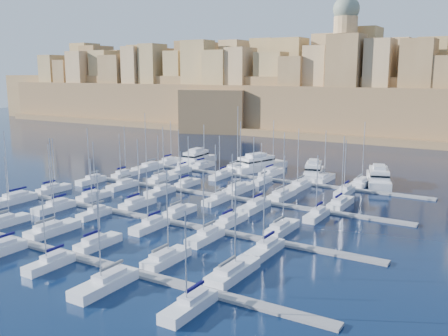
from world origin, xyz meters
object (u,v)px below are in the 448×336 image
Objects in this scene: motor_yacht_b at (258,164)px; motor_yacht_a at (197,159)px; sailboat_2 at (53,229)px; sailboat_4 at (166,258)px; motor_yacht_d at (379,177)px; motor_yacht_c at (313,171)px.

motor_yacht_a is at bearing -176.28° from motor_yacht_b.
sailboat_2 reaches higher than sailboat_4.
sailboat_2 reaches higher than motor_yacht_b.
motor_yacht_d is at bearing 0.83° from motor_yacht_a.
motor_yacht_a is 0.88× the size of motor_yacht_d.
motor_yacht_d is (17.07, 1.07, 0.00)m from motor_yacht_c.
sailboat_2 is 1.05× the size of motor_yacht_a.
sailboat_4 is 74.28m from motor_yacht_b.
motor_yacht_c is at bearing -0.40° from motor_yacht_a.
sailboat_4 is at bearing -58.92° from motor_yacht_a.
sailboat_4 is at bearing -73.09° from motor_yacht_b.
motor_yacht_b and motor_yacht_d have the same top height.
motor_yacht_d is at bearing 60.91° from sailboat_2.
motor_yacht_a is at bearing 179.60° from motor_yacht_c.
sailboat_2 reaches higher than motor_yacht_c.
motor_yacht_b is at bearing 106.91° from sailboat_4.
sailboat_2 is at bearing 178.67° from sailboat_4.
motor_yacht_c is 17.11m from motor_yacht_d.
motor_yacht_c is (21.84, 68.87, 0.95)m from sailboat_2.
motor_yacht_a is (-42.04, 69.73, 0.98)m from sailboat_4.
sailboat_4 reaches higher than motor_yacht_a.
sailboat_2 is 0.88× the size of motor_yacht_b.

